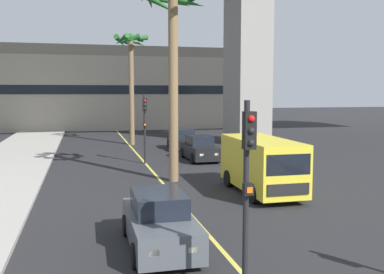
# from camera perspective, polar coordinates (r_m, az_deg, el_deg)

# --- Properties ---
(lane_stripe_center) EXTENTS (0.14, 56.00, 0.01)m
(lane_stripe_center) POSITION_cam_1_polar(r_m,az_deg,el_deg) (25.17, -5.56, -4.08)
(lane_stripe_center) COLOR #DBCC4C
(lane_stripe_center) RESTS_ON ground
(pier_building_backdrop) EXTENTS (29.14, 8.04, 9.57)m
(pier_building_backdrop) POSITION_cam_1_polar(r_m,az_deg,el_deg) (53.66, -10.25, 6.22)
(pier_building_backdrop) COLOR #BCB29E
(pier_building_backdrop) RESTS_ON ground
(car_queue_front) EXTENTS (1.88, 4.12, 1.56)m
(car_queue_front) POSITION_cam_1_polar(r_m,az_deg,el_deg) (28.02, 1.02, -1.55)
(car_queue_front) COLOR black
(car_queue_front) RESTS_ON ground
(car_queue_second) EXTENTS (1.87, 4.12, 1.56)m
(car_queue_second) POSITION_cam_1_polar(r_m,az_deg,el_deg) (33.09, -1.16, -0.40)
(car_queue_second) COLOR black
(car_queue_second) RESTS_ON ground
(car_queue_third) EXTENTS (1.85, 4.11, 1.56)m
(car_queue_third) POSITION_cam_1_polar(r_m,az_deg,el_deg) (12.49, -4.28, -11.07)
(car_queue_third) COLOR #4C5156
(car_queue_third) RESTS_ON ground
(delivery_van) EXTENTS (2.19, 5.26, 2.36)m
(delivery_van) POSITION_cam_1_polar(r_m,az_deg,el_deg) (19.00, 9.07, -3.48)
(delivery_van) COLOR yellow
(delivery_van) RESTS_ON ground
(traffic_light_median_near) EXTENTS (0.24, 0.37, 4.20)m
(traffic_light_median_near) POSITION_cam_1_polar(r_m,az_deg,el_deg) (8.95, 7.27, -4.77)
(traffic_light_median_near) COLOR black
(traffic_light_median_near) RESTS_ON ground
(traffic_light_median_far) EXTENTS (0.24, 0.37, 4.20)m
(traffic_light_median_far) POSITION_cam_1_polar(r_m,az_deg,el_deg) (26.43, -6.21, 2.31)
(traffic_light_median_far) COLOR black
(traffic_light_median_far) RESTS_ON ground
(palm_tree_near_median) EXTENTS (2.84, 2.90, 9.07)m
(palm_tree_near_median) POSITION_cam_1_polar(r_m,az_deg,el_deg) (36.28, -8.01, 10.14)
(palm_tree_near_median) COLOR brown
(palm_tree_near_median) RESTS_ON ground
(palm_tree_mid_median) EXTENTS (3.42, 3.44, 9.37)m
(palm_tree_mid_median) POSITION_cam_1_polar(r_m,az_deg,el_deg) (21.30, -2.47, 14.27)
(palm_tree_mid_median) COLOR brown
(palm_tree_mid_median) RESTS_ON ground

